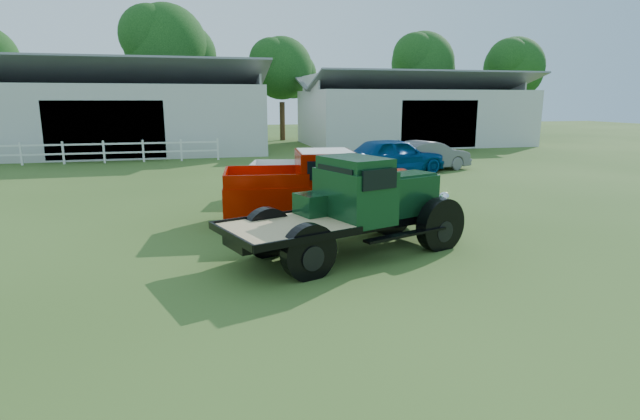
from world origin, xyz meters
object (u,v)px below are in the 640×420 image
object	(u,v)px
vintage_flatbed	(351,206)
misc_car_blue	(394,156)
misc_car_grey	(428,156)
white_pickup	(312,174)
red_pickup	(321,186)

from	to	relation	value
vintage_flatbed	misc_car_blue	bearing A→B (deg)	44.07
misc_car_blue	misc_car_grey	distance (m)	2.14
white_pickup	misc_car_blue	world-z (taller)	misc_car_blue
vintage_flatbed	misc_car_blue	size ratio (longest dim) A/B	1.10
white_pickup	misc_car_grey	size ratio (longest dim) A/B	1.02
vintage_flatbed	misc_car_blue	distance (m)	12.55
white_pickup	misc_car_blue	xyz separation A→B (m)	(4.93, 4.62, 0.03)
misc_car_blue	misc_car_grey	xyz separation A→B (m)	(2.04, 0.63, -0.13)
misc_car_grey	misc_car_blue	bearing A→B (deg)	93.14
misc_car_grey	white_pickup	bearing A→B (deg)	112.90
vintage_flatbed	red_pickup	size ratio (longest dim) A/B	0.98
red_pickup	white_pickup	world-z (taller)	red_pickup
red_pickup	white_pickup	xyz separation A→B (m)	(0.60, 3.53, -0.20)
white_pickup	misc_car_blue	size ratio (longest dim) A/B	0.90
misc_car_blue	red_pickup	bearing A→B (deg)	133.14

